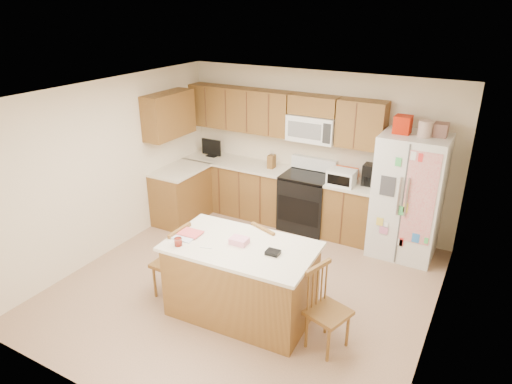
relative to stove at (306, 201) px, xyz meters
The scene contains 9 objects.
ground 1.99m from the stove, 90.00° to the right, with size 4.50×4.50×0.00m, color #886B54.
room_shell 2.16m from the stove, 90.00° to the right, with size 4.60×4.60×2.52m.
cabinetry 1.09m from the stove, behind, with size 3.36×1.56×2.15m.
stove is the anchor object (origin of this frame).
refrigerator 1.63m from the stove, ahead, with size 0.90×0.79×2.04m.
island 2.46m from the stove, 84.70° to the right, with size 1.74×1.07×1.02m.
windsor_chair_left 2.63m from the stove, 105.66° to the right, with size 0.40×0.42×0.97m.
windsor_chair_back 1.90m from the stove, 80.24° to the right, with size 0.52×0.51×0.96m.
windsor_chair_right 2.81m from the stove, 62.44° to the right, with size 0.50×0.51×0.95m.
Camera 1 is at (2.56, -4.36, 3.47)m, focal length 32.00 mm.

